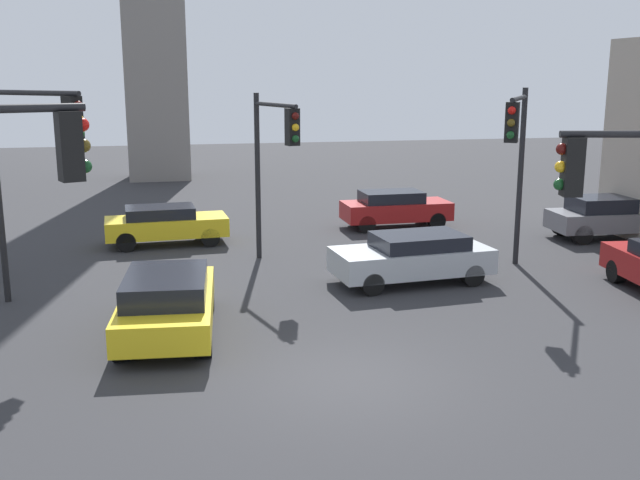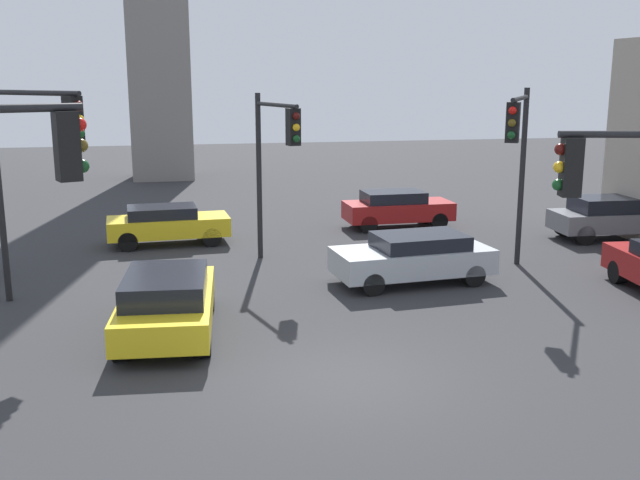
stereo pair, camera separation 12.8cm
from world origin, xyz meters
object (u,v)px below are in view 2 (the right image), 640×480
Objects in this scene: traffic_light_0 at (518,145)px; car_2 at (397,208)px; car_3 at (167,224)px; car_1 at (611,217)px; car_6 at (414,257)px; traffic_light_4 at (33,151)px; car_0 at (167,302)px; traffic_light_1 at (275,147)px.

traffic_light_0 reaches higher than car_2.
traffic_light_0 is 1.28× the size of car_3.
car_1 is at bearing -11.91° from car_3.
car_6 is (-8.45, -3.91, -0.05)m from car_1.
car_1 is 0.94× the size of car_6.
traffic_light_4 reaches higher than car_2.
car_6 is (6.56, -6.14, 0.02)m from car_3.
car_0 reaches higher than car_6.
traffic_light_4 is 4.82m from car_0.
traffic_light_0 is 1.26× the size of car_1.
traffic_light_1 is at bearing -52.91° from car_3.
car_0 is 1.14× the size of car_3.
traffic_light_0 is 4.14m from car_6.
traffic_light_0 is 7.95m from car_2.
traffic_light_1 is 6.75m from traffic_light_4.
traffic_light_0 is at bearing 45.43° from traffic_light_4.
traffic_light_0 is 12.35m from traffic_light_4.
car_3 is (-9.43, 6.14, -3.00)m from traffic_light_0.
car_2 is at bearing -109.20° from car_6.
car_0 is 13.14m from car_2.
car_3 is at bearing -173.32° from car_2.
car_6 is at bearing -46.56° from car_3.
car_0 is 1.12× the size of car_1.
car_0 reaches higher than car_2.
traffic_light_0 is 1.12× the size of car_0.
car_1 is 1.02× the size of car_3.
car_1 is (17.92, 4.42, -3.05)m from traffic_light_4.
traffic_light_1 reaches higher than car_0.
traffic_light_4 reaches higher than car_0.
traffic_light_1 is 1.26× the size of car_2.
car_0 is at bearing 18.00° from car_6.
car_2 reaches higher than car_6.
traffic_light_4 is (-12.34, -0.50, 0.11)m from traffic_light_0.
car_0 is 1.16× the size of car_2.
traffic_light_1 is 1.09× the size of car_0.
car_1 reaches higher than car_2.
traffic_light_4 is 1.21× the size of car_6.
traffic_light_4 is 1.34× the size of car_2.
traffic_light_1 is 12.26m from car_1.
traffic_light_0 reaches higher than traffic_light_1.
traffic_light_0 is 1.03× the size of traffic_light_1.
car_0 is 1.05× the size of car_6.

